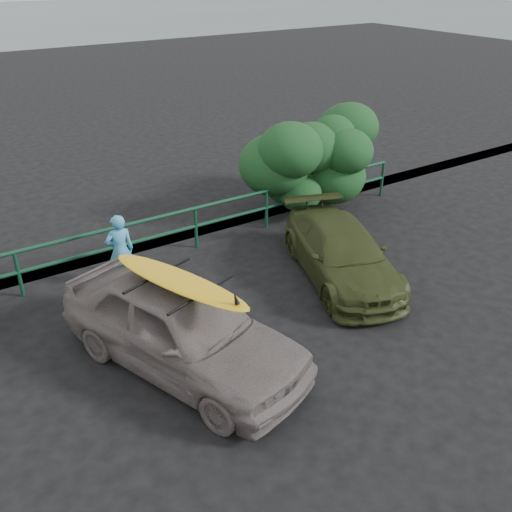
{
  "coord_description": "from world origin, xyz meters",
  "views": [
    {
      "loc": [
        -4.46,
        -5.88,
        6.17
      ],
      "look_at": [
        0.72,
        2.0,
        1.17
      ],
      "focal_mm": 40.0,
      "sensor_mm": 36.0,
      "label": 1
    }
  ],
  "objects": [
    {
      "name": "ground",
      "position": [
        0.0,
        0.0,
        0.0
      ],
      "size": [
        80.0,
        80.0,
        0.0
      ],
      "primitive_type": "plane",
      "color": "black"
    },
    {
      "name": "surfboard",
      "position": [
        -1.25,
        1.22,
        1.65
      ],
      "size": [
        1.47,
        2.87,
        0.08
      ],
      "primitive_type": "ellipsoid",
      "rotation": [
        0.0,
        0.0,
        0.33
      ],
      "color": "yellow",
      "rests_on": "roof_rack"
    },
    {
      "name": "guardrail",
      "position": [
        0.0,
        5.0,
        0.52
      ],
      "size": [
        14.0,
        0.08,
        1.04
      ],
      "primitive_type": null,
      "color": "#13442B",
      "rests_on": "ground"
    },
    {
      "name": "olive_vehicle",
      "position": [
        2.92,
        2.04,
        0.59
      ],
      "size": [
        2.89,
        4.36,
        1.17
      ],
      "primitive_type": "imported",
      "rotation": [
        0.0,
        0.0,
        -0.34
      ],
      "color": "#36401C",
      "rests_on": "ground"
    },
    {
      "name": "shrub_right",
      "position": [
        5.0,
        5.5,
        1.25
      ],
      "size": [
        3.2,
        2.4,
        2.51
      ],
      "primitive_type": null,
      "color": "#1A4920",
      "rests_on": "ground"
    },
    {
      "name": "man",
      "position": [
        -1.1,
        4.31,
        0.8
      ],
      "size": [
        0.62,
        0.44,
        1.59
      ],
      "primitive_type": "imported",
      "rotation": [
        0.0,
        0.0,
        3.03
      ],
      "color": "#47A5D6",
      "rests_on": "ground"
    },
    {
      "name": "sedan",
      "position": [
        -1.25,
        1.22,
        0.78
      ],
      "size": [
        3.22,
        4.92,
        1.56
      ],
      "primitive_type": "imported",
      "rotation": [
        0.0,
        0.0,
        0.33
      ],
      "color": "slate",
      "rests_on": "ground"
    },
    {
      "name": "roof_rack",
      "position": [
        -1.25,
        1.22,
        1.58
      ],
      "size": [
        1.69,
        1.42,
        0.05
      ],
      "primitive_type": null,
      "rotation": [
        0.0,
        0.0,
        0.33
      ],
      "color": "black",
      "rests_on": "sedan"
    }
  ]
}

